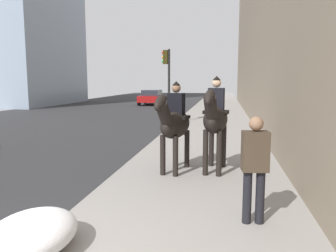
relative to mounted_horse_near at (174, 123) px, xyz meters
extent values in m
ellipsoid|color=black|center=(0.08, -0.02, -0.05)|extent=(1.58, 0.84, 0.66)
cylinder|color=black|center=(-0.39, -0.09, -0.73)|extent=(0.13, 0.13, 0.97)
cylinder|color=black|center=(-0.33, 0.23, -0.73)|extent=(0.13, 0.13, 0.97)
cylinder|color=black|center=(0.49, -0.26, -0.73)|extent=(0.13, 0.13, 0.97)
cylinder|color=black|center=(0.55, 0.06, -0.73)|extent=(0.13, 0.13, 0.97)
cylinder|color=black|center=(-0.68, 0.13, 0.30)|extent=(0.67, 0.40, 0.68)
ellipsoid|color=black|center=(-0.88, 0.17, 0.55)|extent=(0.66, 0.34, 0.49)
cylinder|color=black|center=(0.78, -0.15, -0.15)|extent=(0.30, 0.15, 0.55)
cube|color=black|center=(0.13, -0.02, 0.13)|extent=(0.55, 0.67, 0.08)
cube|color=black|center=(0.13, -0.02, 0.45)|extent=(0.35, 0.43, 0.55)
sphere|color=#8C664C|center=(0.13, -0.02, 0.84)|extent=(0.22, 0.22, 0.22)
cone|color=black|center=(0.13, -0.02, 0.96)|extent=(0.23, 0.23, 0.10)
ellipsoid|color=black|center=(0.25, -0.99, 0.08)|extent=(1.55, 0.73, 0.66)
cylinder|color=black|center=(-0.22, -1.09, -0.67)|extent=(0.13, 0.13, 1.09)
cylinder|color=black|center=(-0.18, -0.77, -0.67)|extent=(0.13, 0.13, 1.09)
cylinder|color=black|center=(0.68, -1.20, -0.67)|extent=(0.13, 0.13, 1.09)
cylinder|color=black|center=(0.71, -0.88, -0.67)|extent=(0.13, 0.13, 1.09)
cylinder|color=black|center=(-0.52, -0.90, 0.42)|extent=(0.66, 0.35, 0.68)
ellipsoid|color=black|center=(-0.73, -0.87, 0.67)|extent=(0.65, 0.29, 0.49)
cylinder|color=black|center=(0.96, -1.07, -0.02)|extent=(0.29, 0.13, 0.55)
cube|color=black|center=(0.30, -0.99, 0.26)|extent=(0.51, 0.65, 0.08)
cube|color=black|center=(0.30, -0.99, 0.57)|extent=(0.32, 0.41, 0.55)
sphere|color=#D8AD8C|center=(0.30, -0.99, 0.97)|extent=(0.22, 0.22, 0.22)
cone|color=black|center=(0.30, -0.99, 1.09)|extent=(0.22, 0.22, 0.10)
cylinder|color=black|center=(-2.79, -1.57, -0.79)|extent=(0.14, 0.14, 0.85)
cylinder|color=black|center=(-2.76, -1.77, -0.79)|extent=(0.14, 0.14, 0.85)
cube|color=#3F3326|center=(-2.77, -1.67, -0.05)|extent=(0.31, 0.43, 0.62)
sphere|color=#8C664C|center=(-2.77, -1.67, 0.38)|extent=(0.22, 0.22, 0.22)
cube|color=maroon|center=(23.85, 5.80, -0.71)|extent=(3.98, 1.87, 0.60)
cube|color=#262D38|center=(24.09, 5.80, -0.15)|extent=(2.28, 1.63, 0.52)
cylinder|color=black|center=(22.61, 4.89, -1.01)|extent=(0.64, 0.23, 0.64)
cylinder|color=black|center=(22.63, 6.73, -1.01)|extent=(0.64, 0.23, 0.64)
cylinder|color=black|center=(25.07, 4.87, -1.01)|extent=(0.64, 0.23, 0.64)
cylinder|color=black|center=(25.08, 6.71, -1.01)|extent=(0.64, 0.23, 0.64)
cylinder|color=black|center=(9.14, 1.64, 0.64)|extent=(0.12, 0.12, 3.94)
cube|color=#2D280C|center=(9.14, 1.82, 2.21)|extent=(0.20, 0.24, 0.70)
sphere|color=red|center=(9.14, 1.95, 2.43)|extent=(0.14, 0.14, 0.14)
sphere|color=orange|center=(9.14, 1.95, 2.21)|extent=(0.14, 0.14, 0.14)
sphere|color=green|center=(9.14, 1.95, 1.99)|extent=(0.14, 0.14, 0.14)
ellipsoid|color=white|center=(-4.18, 1.27, -0.96)|extent=(1.44, 1.10, 0.50)
camera|label=1|loc=(-7.97, -1.18, 1.03)|focal=35.76mm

